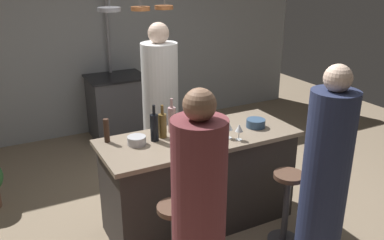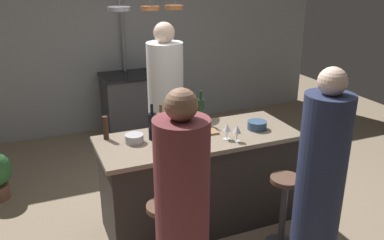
% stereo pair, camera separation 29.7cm
% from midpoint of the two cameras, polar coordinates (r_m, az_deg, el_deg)
% --- Properties ---
extents(ground_plane, '(9.00, 9.00, 0.00)m').
position_cam_midpoint_polar(ground_plane, '(4.08, 2.99, -14.00)').
color(ground_plane, gray).
extents(back_wall, '(6.40, 0.16, 2.60)m').
position_cam_midpoint_polar(back_wall, '(6.13, -8.52, 10.84)').
color(back_wall, '#9EA3A8').
rests_on(back_wall, ground_plane).
extents(kitchen_island, '(1.80, 0.72, 0.90)m').
position_cam_midpoint_polar(kitchen_island, '(3.84, 3.11, -8.43)').
color(kitchen_island, '#332D2B').
rests_on(kitchen_island, ground_plane).
extents(stove_range, '(0.80, 0.64, 0.89)m').
position_cam_midpoint_polar(stove_range, '(5.96, -7.12, 2.17)').
color(stove_range, '#47474C').
rests_on(stove_range, ground_plane).
extents(chef, '(0.38, 0.38, 1.80)m').
position_cam_midpoint_polar(chef, '(4.41, -1.73, 0.99)').
color(chef, white).
rests_on(chef, ground_plane).
extents(bar_stool_right, '(0.28, 0.28, 0.68)m').
position_cam_midpoint_polar(bar_stool_right, '(3.68, 14.97, -12.01)').
color(bar_stool_right, '#4C4C51').
rests_on(bar_stool_right, ground_plane).
extents(guest_right, '(0.36, 0.36, 1.69)m').
position_cam_midpoint_polar(guest_right, '(3.28, 19.94, -8.62)').
color(guest_right, '#262D4C').
rests_on(guest_right, ground_plane).
extents(bar_stool_left, '(0.28, 0.28, 0.68)m').
position_cam_midpoint_polar(bar_stool_left, '(3.22, -1.11, -16.43)').
color(bar_stool_left, '#4C4C51').
rests_on(bar_stool_left, ground_plane).
extents(guest_left, '(0.35, 0.35, 1.67)m').
position_cam_midpoint_polar(guest_left, '(2.72, 1.86, -13.99)').
color(guest_left, brown).
rests_on(guest_left, ground_plane).
extents(overhead_pot_rack, '(0.89, 1.37, 2.17)m').
position_cam_midpoint_polar(overhead_pot_rack, '(5.24, -6.22, 13.29)').
color(overhead_pot_rack, gray).
rests_on(overhead_pot_rack, ground_plane).
extents(cutting_board, '(0.32, 0.22, 0.02)m').
position_cam_midpoint_polar(cutting_board, '(3.71, 3.20, -1.69)').
color(cutting_board, '#997047').
rests_on(cutting_board, kitchen_island).
extents(pepper_mill, '(0.05, 0.05, 0.21)m').
position_cam_midpoint_polar(pepper_mill, '(3.59, -9.69, -1.13)').
color(pepper_mill, '#382319').
rests_on(pepper_mill, kitchen_island).
extents(wine_bottle_amber, '(0.07, 0.07, 0.30)m').
position_cam_midpoint_polar(wine_bottle_amber, '(3.59, -1.97, -0.63)').
color(wine_bottle_amber, brown).
rests_on(wine_bottle_amber, kitchen_island).
extents(wine_bottle_rose, '(0.07, 0.07, 0.32)m').
position_cam_midpoint_polar(wine_bottle_rose, '(3.70, -0.58, 0.18)').
color(wine_bottle_rose, '#B78C8E').
rests_on(wine_bottle_rose, kitchen_island).
extents(wine_bottle_dark, '(0.07, 0.07, 0.32)m').
position_cam_midpoint_polar(wine_bottle_dark, '(3.53, -3.17, -0.85)').
color(wine_bottle_dark, black).
rests_on(wine_bottle_dark, kitchen_island).
extents(wine_bottle_red, '(0.07, 0.07, 0.33)m').
position_cam_midpoint_polar(wine_bottle_red, '(3.88, 3.41, 1.23)').
color(wine_bottle_red, '#143319').
rests_on(wine_bottle_red, kitchen_island).
extents(wine_bottle_white, '(0.07, 0.07, 0.29)m').
position_cam_midpoint_polar(wine_bottle_white, '(3.35, 1.35, -2.34)').
color(wine_bottle_white, gray).
rests_on(wine_bottle_white, kitchen_island).
extents(wine_glass_near_left_guest, '(0.07, 0.07, 0.15)m').
position_cam_midpoint_polar(wine_glass_near_left_guest, '(3.56, 7.32, -1.19)').
color(wine_glass_near_left_guest, silver).
rests_on(wine_glass_near_left_guest, kitchen_island).
extents(wine_glass_by_chef, '(0.07, 0.07, 0.15)m').
position_cam_midpoint_polar(wine_glass_by_chef, '(3.53, 8.74, -1.46)').
color(wine_glass_by_chef, silver).
rests_on(wine_glass_by_chef, kitchen_island).
extents(wine_glass_near_right_guest, '(0.07, 0.07, 0.15)m').
position_cam_midpoint_polar(wine_glass_near_right_guest, '(3.56, -0.05, -1.01)').
color(wine_glass_near_right_guest, silver).
rests_on(wine_glass_near_right_guest, kitchen_island).
extents(mixing_bowl_blue, '(0.18, 0.18, 0.08)m').
position_cam_midpoint_polar(mixing_bowl_blue, '(3.85, 11.27, -0.74)').
color(mixing_bowl_blue, '#334C6B').
rests_on(mixing_bowl_blue, kitchen_island).
extents(mixing_bowl_steel, '(0.16, 0.16, 0.07)m').
position_cam_midpoint_polar(mixing_bowl_steel, '(3.51, -5.69, -2.64)').
color(mixing_bowl_steel, '#B7B7BC').
rests_on(mixing_bowl_steel, kitchen_island).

